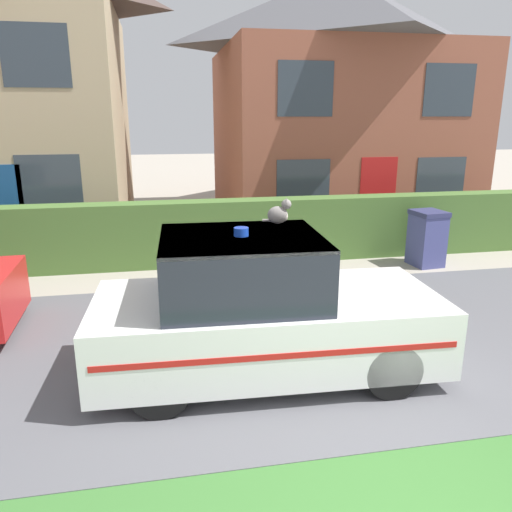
{
  "coord_description": "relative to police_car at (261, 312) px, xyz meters",
  "views": [
    {
      "loc": [
        -1.79,
        -2.66,
        3.16
      ],
      "look_at": [
        -0.41,
        4.65,
        1.05
      ],
      "focal_mm": 35.0,
      "sensor_mm": 36.0,
      "label": 1
    }
  ],
  "objects": [
    {
      "name": "road_strip",
      "position": [
        0.67,
        0.8,
        -0.81
      ],
      "size": [
        28.0,
        5.16,
        0.01
      ],
      "primitive_type": "cube",
      "color": "#5B5B60",
      "rests_on": "ground"
    },
    {
      "name": "wheelie_bin",
      "position": [
        4.43,
        3.94,
        -0.22
      ],
      "size": [
        0.69,
        0.75,
        1.2
      ],
      "rotation": [
        0.0,
        0.0,
        0.11
      ],
      "color": "#474C8C",
      "rests_on": "ground"
    },
    {
      "name": "house_right",
      "position": [
        4.35,
        10.0,
        2.86
      ],
      "size": [
        7.31,
        6.96,
        7.22
      ],
      "color": "#93513D",
      "rests_on": "ground"
    },
    {
      "name": "garden_hedge",
      "position": [
        0.09,
        4.93,
        -0.13
      ],
      "size": [
        15.91,
        0.58,
        1.39
      ],
      "primitive_type": "cube",
      "color": "#4C7233",
      "rests_on": "ground"
    },
    {
      "name": "police_car",
      "position": [
        0.0,
        0.0,
        0.0
      ],
      "size": [
        4.3,
        2.01,
        1.88
      ],
      "rotation": [
        0.0,
        0.0,
        -0.04
      ],
      "color": "black",
      "rests_on": "road_strip"
    },
    {
      "name": "cat",
      "position": [
        0.26,
        0.15,
        1.2
      ],
      "size": [
        0.33,
        0.26,
        0.31
      ],
      "rotation": [
        0.0,
        0.0,
        6.06
      ],
      "color": "gray",
      "rests_on": "police_car"
    }
  ]
}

